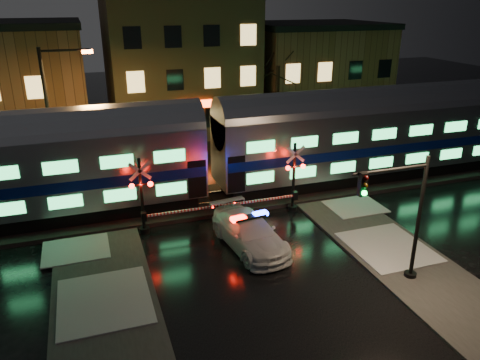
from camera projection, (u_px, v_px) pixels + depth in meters
name	position (u px, v px, depth m)	size (l,w,h in m)	color
ground	(238.00, 242.00, 22.85)	(120.00, 120.00, 0.00)	black
ballast	(211.00, 200.00, 27.22)	(90.00, 4.20, 0.24)	black
sidewalk_left	(111.00, 354.00, 15.59)	(4.00, 20.00, 0.12)	#2D2D2D
sidewalk_right	(431.00, 282.00, 19.50)	(4.00, 20.00, 0.12)	#2D2D2D
building_mid	(178.00, 63.00, 41.19)	(12.00, 11.00, 11.50)	brown
building_right	(312.00, 74.00, 45.21)	(12.00, 10.00, 8.50)	brown
train	(209.00, 147.00, 26.02)	(51.00, 3.12, 5.92)	black
police_car	(249.00, 232.00, 22.12)	(2.82, 5.53, 1.71)	silver
crossing_signal_right	(288.00, 185.00, 25.39)	(5.57, 0.65, 3.94)	black
crossing_signal_left	(150.00, 203.00, 23.13)	(5.63, 0.65, 3.98)	black
traffic_light	(402.00, 220.00, 18.54)	(3.55, 0.67, 5.49)	black
streetlight	(54.00, 113.00, 26.56)	(2.90, 0.30, 8.66)	black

